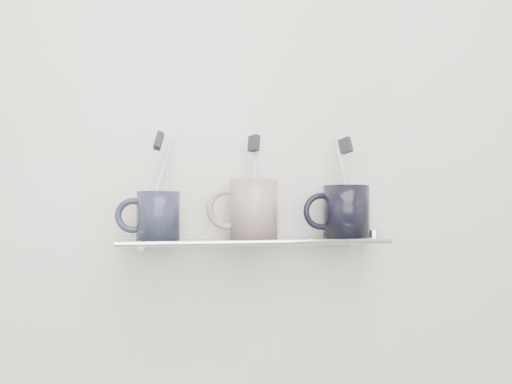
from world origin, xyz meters
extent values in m
plane|color=beige|center=(0.00, 1.10, 1.25)|extent=(2.50, 0.00, 2.50)
cube|color=silver|center=(0.00, 1.04, 1.10)|extent=(0.50, 0.12, 0.01)
cylinder|color=silver|center=(0.00, 0.98, 1.10)|extent=(0.50, 0.01, 0.01)
cylinder|color=silver|center=(-0.21, 1.09, 1.09)|extent=(0.02, 0.03, 0.02)
cylinder|color=silver|center=(0.21, 1.09, 1.09)|extent=(0.02, 0.03, 0.02)
cylinder|color=black|center=(-0.18, 1.04, 1.14)|extent=(0.10, 0.10, 0.09)
torus|color=black|center=(-0.22, 1.04, 1.14)|extent=(0.06, 0.01, 0.06)
cylinder|color=silver|center=(-0.18, 1.04, 1.20)|extent=(0.06, 0.06, 0.18)
cube|color=#22252A|center=(-0.18, 1.04, 1.28)|extent=(0.02, 0.03, 0.04)
cylinder|color=silver|center=(0.00, 1.04, 1.16)|extent=(0.10, 0.10, 0.11)
torus|color=silver|center=(-0.05, 1.04, 1.16)|extent=(0.08, 0.01, 0.08)
cylinder|color=silver|center=(0.00, 1.04, 1.20)|extent=(0.03, 0.05, 0.19)
cube|color=#22252A|center=(0.00, 1.04, 1.28)|extent=(0.02, 0.03, 0.03)
cylinder|color=black|center=(0.19, 1.04, 1.15)|extent=(0.09, 0.09, 0.10)
torus|color=black|center=(0.13, 1.04, 1.15)|extent=(0.07, 0.01, 0.07)
cylinder|color=beige|center=(0.19, 1.04, 1.20)|extent=(0.05, 0.04, 0.19)
cube|color=#22252A|center=(0.19, 1.04, 1.28)|extent=(0.03, 0.03, 0.03)
cylinder|color=silver|center=(0.24, 1.04, 1.11)|extent=(0.03, 0.03, 0.01)
camera|label=1|loc=(-0.17, 0.11, 1.16)|focal=35.00mm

